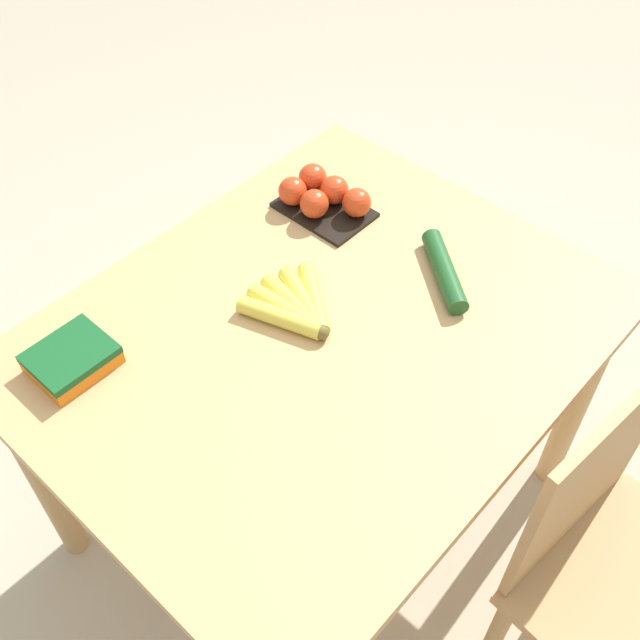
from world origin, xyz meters
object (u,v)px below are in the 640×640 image
object	(u,v)px
chair	(618,575)
tomato_pack	(322,196)
carrot_bag	(71,358)
cucumber_near	(444,271)
banana_bunch	(296,307)

from	to	relation	value
chair	tomato_pack	bearing A→B (deg)	83.85
tomato_pack	carrot_bag	xyz separation A→B (m)	(0.68, -0.03, -0.01)
tomato_pack	carrot_bag	size ratio (longest dim) A/B	1.43
chair	cucumber_near	xyz separation A→B (m)	(-0.20, -0.59, 0.28)
chair	banana_bunch	xyz separation A→B (m)	(0.09, -0.76, 0.28)
carrot_bag	chair	bearing A→B (deg)	116.12
banana_bunch	cucumber_near	bearing A→B (deg)	150.66
banana_bunch	carrot_bag	xyz separation A→B (m)	(0.39, -0.22, 0.01)
tomato_pack	carrot_bag	bearing A→B (deg)	-2.84
chair	cucumber_near	world-z (taller)	chair
banana_bunch	tomato_pack	distance (m)	0.34
banana_bunch	cucumber_near	distance (m)	0.33
chair	cucumber_near	distance (m)	0.69
banana_bunch	carrot_bag	world-z (taller)	carrot_bag
tomato_pack	banana_bunch	bearing A→B (deg)	33.19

